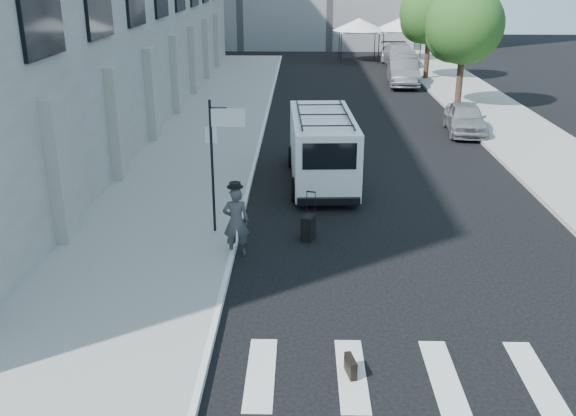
{
  "coord_description": "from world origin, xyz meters",
  "views": [
    {
      "loc": [
        -0.31,
        -12.54,
        6.68
      ],
      "look_at": [
        -0.62,
        1.87,
        1.3
      ],
      "focal_mm": 40.0,
      "sensor_mm": 36.0,
      "label": 1
    }
  ],
  "objects_px": {
    "briefcase": "(351,366)",
    "parked_car_b": "(403,72)",
    "businessman": "(236,222)",
    "suitcase": "(308,227)",
    "parked_car_c": "(399,55)",
    "parked_car_a": "(465,118)",
    "cargo_van": "(322,147)"
  },
  "relations": [
    {
      "from": "cargo_van",
      "to": "parked_car_a",
      "type": "height_order",
      "value": "cargo_van"
    },
    {
      "from": "parked_car_b",
      "to": "briefcase",
      "type": "bearing_deg",
      "value": -96.21
    },
    {
      "from": "parked_car_b",
      "to": "parked_car_c",
      "type": "distance_m",
      "value": 8.54
    },
    {
      "from": "briefcase",
      "to": "suitcase",
      "type": "xyz_separation_m",
      "value": [
        -0.69,
        6.0,
        0.17
      ]
    },
    {
      "from": "briefcase",
      "to": "cargo_van",
      "type": "bearing_deg",
      "value": 78.76
    },
    {
      "from": "cargo_van",
      "to": "parked_car_a",
      "type": "xyz_separation_m",
      "value": [
        6.37,
        6.8,
        -0.5
      ]
    },
    {
      "from": "briefcase",
      "to": "suitcase",
      "type": "relative_size",
      "value": 0.35
    },
    {
      "from": "cargo_van",
      "to": "parked_car_b",
      "type": "distance_m",
      "value": 19.68
    },
    {
      "from": "businessman",
      "to": "briefcase",
      "type": "distance_m",
      "value": 5.62
    },
    {
      "from": "suitcase",
      "to": "parked_car_a",
      "type": "xyz_separation_m",
      "value": [
        6.85,
        11.79,
        0.32
      ]
    },
    {
      "from": "businessman",
      "to": "parked_car_a",
      "type": "height_order",
      "value": "businessman"
    },
    {
      "from": "parked_car_a",
      "to": "parked_car_b",
      "type": "relative_size",
      "value": 0.8
    },
    {
      "from": "briefcase",
      "to": "parked_car_a",
      "type": "bearing_deg",
      "value": 58.55
    },
    {
      "from": "suitcase",
      "to": "parked_car_c",
      "type": "bearing_deg",
      "value": 95.7
    },
    {
      "from": "businessman",
      "to": "suitcase",
      "type": "distance_m",
      "value": 2.12
    },
    {
      "from": "parked_car_a",
      "to": "parked_car_b",
      "type": "xyz_separation_m",
      "value": [
        -0.91,
        12.1,
        0.14
      ]
    },
    {
      "from": "parked_car_c",
      "to": "parked_car_a",
      "type": "bearing_deg",
      "value": -93.01
    },
    {
      "from": "businessman",
      "to": "cargo_van",
      "type": "height_order",
      "value": "cargo_van"
    },
    {
      "from": "parked_car_b",
      "to": "cargo_van",
      "type": "bearing_deg",
      "value": -102.37
    },
    {
      "from": "parked_car_c",
      "to": "cargo_van",
      "type": "bearing_deg",
      "value": -106.06
    },
    {
      "from": "parked_car_a",
      "to": "suitcase",
      "type": "bearing_deg",
      "value": -115.01
    },
    {
      "from": "businessman",
      "to": "parked_car_c",
      "type": "bearing_deg",
      "value": -111.23
    },
    {
      "from": "briefcase",
      "to": "cargo_van",
      "type": "xyz_separation_m",
      "value": [
        -0.21,
        11.0,
        1.0
      ]
    },
    {
      "from": "suitcase",
      "to": "cargo_van",
      "type": "distance_m",
      "value": 5.08
    },
    {
      "from": "businessman",
      "to": "parked_car_b",
      "type": "relative_size",
      "value": 0.37
    },
    {
      "from": "suitcase",
      "to": "parked_car_c",
      "type": "distance_m",
      "value": 33.11
    },
    {
      "from": "businessman",
      "to": "parked_car_b",
      "type": "height_order",
      "value": "businessman"
    },
    {
      "from": "suitcase",
      "to": "parked_car_a",
      "type": "distance_m",
      "value": 13.64
    },
    {
      "from": "briefcase",
      "to": "parked_car_b",
      "type": "distance_m",
      "value": 30.36
    },
    {
      "from": "businessman",
      "to": "parked_car_a",
      "type": "distance_m",
      "value": 15.44
    },
    {
      "from": "briefcase",
      "to": "parked_car_b",
      "type": "height_order",
      "value": "parked_car_b"
    },
    {
      "from": "parked_car_b",
      "to": "parked_car_c",
      "type": "bearing_deg",
      "value": 87.25
    }
  ]
}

